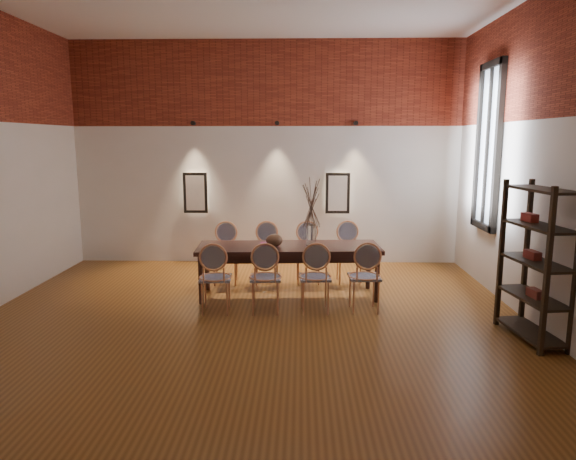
{
  "coord_description": "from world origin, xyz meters",
  "views": [
    {
      "loc": [
        0.63,
        -5.88,
        2.26
      ],
      "look_at": [
        0.46,
        0.97,
        1.05
      ],
      "focal_mm": 32.0,
      "sensor_mm": 36.0,
      "label": 1
    }
  ],
  "objects_px": {
    "chair_near_b": "(265,277)",
    "bowl": "(274,240)",
    "book": "(269,244)",
    "dining_table": "(289,271)",
    "chair_near_d": "(364,277)",
    "chair_far_a": "(225,254)",
    "chair_far_d": "(349,254)",
    "vase": "(311,235)",
    "shelving_rack": "(536,262)",
    "chair_far_b": "(267,254)",
    "chair_far_c": "(308,254)",
    "chair_near_a": "(216,278)",
    "chair_near_c": "(315,277)"
  },
  "relations": [
    {
      "from": "chair_near_d",
      "to": "vase",
      "type": "xyz_separation_m",
      "value": [
        -0.69,
        0.67,
        0.43
      ]
    },
    {
      "from": "chair_near_c",
      "to": "chair_far_c",
      "type": "bearing_deg",
      "value": 90.0
    },
    {
      "from": "shelving_rack",
      "to": "chair_near_d",
      "type": "bearing_deg",
      "value": 145.79
    },
    {
      "from": "bowl",
      "to": "shelving_rack",
      "type": "xyz_separation_m",
      "value": [
        3.03,
        -1.51,
        0.06
      ]
    },
    {
      "from": "chair_far_d",
      "to": "book",
      "type": "xyz_separation_m",
      "value": [
        -1.23,
        -0.72,
        0.3
      ]
    },
    {
      "from": "chair_near_b",
      "to": "dining_table",
      "type": "bearing_deg",
      "value": 64.96
    },
    {
      "from": "chair_near_d",
      "to": "chair_far_d",
      "type": "height_order",
      "value": "same"
    },
    {
      "from": "chair_far_a",
      "to": "chair_far_c",
      "type": "xyz_separation_m",
      "value": [
        1.31,
        0.07,
        0.0
      ]
    },
    {
      "from": "chair_far_d",
      "to": "chair_near_c",
      "type": "bearing_deg",
      "value": 64.96
    },
    {
      "from": "chair_far_d",
      "to": "vase",
      "type": "xyz_separation_m",
      "value": [
        -0.62,
        -0.73,
        0.43
      ]
    },
    {
      "from": "chair_near_c",
      "to": "bowl",
      "type": "relative_size",
      "value": 3.92
    },
    {
      "from": "chair_far_d",
      "to": "chair_near_b",
      "type": "bearing_deg",
      "value": 46.94
    },
    {
      "from": "book",
      "to": "chair_far_d",
      "type": "bearing_deg",
      "value": 30.3
    },
    {
      "from": "chair_far_d",
      "to": "dining_table",
      "type": "bearing_deg",
      "value": 35.51
    },
    {
      "from": "chair_far_b",
      "to": "chair_far_c",
      "type": "bearing_deg",
      "value": 180.0
    },
    {
      "from": "chair_near_d",
      "to": "chair_far_c",
      "type": "distance_m",
      "value": 1.55
    },
    {
      "from": "chair_near_b",
      "to": "bowl",
      "type": "height_order",
      "value": "chair_near_b"
    },
    {
      "from": "dining_table",
      "to": "chair_near_d",
      "type": "height_order",
      "value": "chair_near_d"
    },
    {
      "from": "dining_table",
      "to": "shelving_rack",
      "type": "bearing_deg",
      "value": -32.11
    },
    {
      "from": "chair_near_c",
      "to": "chair_near_d",
      "type": "relative_size",
      "value": 1.0
    },
    {
      "from": "chair_far_a",
      "to": "shelving_rack",
      "type": "height_order",
      "value": "shelving_rack"
    },
    {
      "from": "chair_far_a",
      "to": "bowl",
      "type": "xyz_separation_m",
      "value": [
        0.81,
        -0.71,
        0.37
      ]
    },
    {
      "from": "chair_near_d",
      "to": "shelving_rack",
      "type": "bearing_deg",
      "value": -30.08
    },
    {
      "from": "chair_far_d",
      "to": "vase",
      "type": "height_order",
      "value": "vase"
    },
    {
      "from": "chair_near_d",
      "to": "chair_far_d",
      "type": "relative_size",
      "value": 1.0
    },
    {
      "from": "chair_far_c",
      "to": "bowl",
      "type": "relative_size",
      "value": 3.92
    },
    {
      "from": "chair_far_d",
      "to": "bowl",
      "type": "bearing_deg",
      "value": 32.22
    },
    {
      "from": "dining_table",
      "to": "chair_far_a",
      "type": "height_order",
      "value": "chair_far_a"
    },
    {
      "from": "chair_near_a",
      "to": "chair_far_a",
      "type": "xyz_separation_m",
      "value": [
        -0.07,
        1.4,
        0.0
      ]
    },
    {
      "from": "chair_near_d",
      "to": "bowl",
      "type": "height_order",
      "value": "chair_near_d"
    },
    {
      "from": "chair_near_d",
      "to": "book",
      "type": "xyz_separation_m",
      "value": [
        -1.3,
        0.68,
        0.3
      ]
    },
    {
      "from": "bowl",
      "to": "chair_near_d",
      "type": "bearing_deg",
      "value": -25.62
    },
    {
      "from": "dining_table",
      "to": "chair_near_c",
      "type": "height_order",
      "value": "chair_near_c"
    },
    {
      "from": "chair_far_b",
      "to": "chair_far_c",
      "type": "relative_size",
      "value": 1.0
    },
    {
      "from": "chair_near_b",
      "to": "vase",
      "type": "bearing_deg",
      "value": 47.08
    },
    {
      "from": "chair_near_b",
      "to": "chair_far_b",
      "type": "height_order",
      "value": "same"
    },
    {
      "from": "chair_near_d",
      "to": "chair_far_d",
      "type": "bearing_deg",
      "value": 90.0
    },
    {
      "from": "chair_far_a",
      "to": "chair_far_c",
      "type": "distance_m",
      "value": 1.31
    },
    {
      "from": "chair_far_c",
      "to": "bowl",
      "type": "bearing_deg",
      "value": 54.44
    },
    {
      "from": "chair_near_b",
      "to": "bowl",
      "type": "distance_m",
      "value": 0.76
    },
    {
      "from": "chair_near_b",
      "to": "chair_near_c",
      "type": "xyz_separation_m",
      "value": [
        0.65,
        0.03,
        0.0
      ]
    },
    {
      "from": "dining_table",
      "to": "shelving_rack",
      "type": "height_order",
      "value": "shelving_rack"
    },
    {
      "from": "chair_far_d",
      "to": "chair_near_d",
      "type": "bearing_deg",
      "value": 90.0
    },
    {
      "from": "chair_near_a",
      "to": "chair_far_c",
      "type": "xyz_separation_m",
      "value": [
        1.23,
        1.47,
        0.0
      ]
    },
    {
      "from": "bowl",
      "to": "book",
      "type": "bearing_deg",
      "value": 127.98
    },
    {
      "from": "chair_near_b",
      "to": "vase",
      "type": "xyz_separation_m",
      "value": [
        0.61,
        0.73,
        0.43
      ]
    },
    {
      "from": "chair_far_c",
      "to": "book",
      "type": "height_order",
      "value": "chair_far_c"
    },
    {
      "from": "chair_near_d",
      "to": "bowl",
      "type": "relative_size",
      "value": 3.92
    },
    {
      "from": "book",
      "to": "shelving_rack",
      "type": "height_order",
      "value": "shelving_rack"
    },
    {
      "from": "bowl",
      "to": "chair_far_c",
      "type": "bearing_deg",
      "value": 57.47
    }
  ]
}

